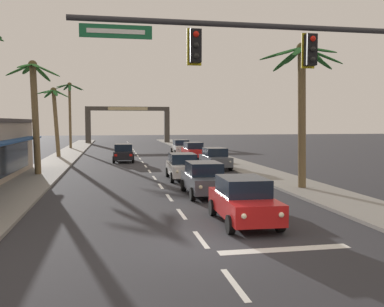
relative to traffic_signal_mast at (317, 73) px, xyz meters
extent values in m
plane|color=#2D2D33|center=(-3.32, 0.15, -5.17)|extent=(220.00, 220.00, 0.00)
cube|color=gray|center=(4.48, 20.15, -5.10)|extent=(3.20, 110.00, 0.14)
cube|color=gray|center=(-11.12, 20.15, -5.10)|extent=(3.20, 110.00, 0.14)
cube|color=silver|center=(-3.32, -2.75, -5.17)|extent=(0.16, 2.00, 0.01)
cube|color=silver|center=(-3.32, 1.02, -5.17)|extent=(0.16, 2.00, 0.01)
cube|color=silver|center=(-3.32, 4.80, -5.17)|extent=(0.16, 2.00, 0.01)
cube|color=silver|center=(-3.32, 8.57, -5.17)|extent=(0.16, 2.00, 0.01)
cube|color=silver|center=(-3.32, 12.35, -5.17)|extent=(0.16, 2.00, 0.01)
cube|color=silver|center=(-3.32, 16.13, -5.17)|extent=(0.16, 2.00, 0.01)
cube|color=silver|center=(-3.32, 19.90, -5.17)|extent=(0.16, 2.00, 0.01)
cube|color=silver|center=(-3.32, 23.68, -5.17)|extent=(0.16, 2.00, 0.01)
cube|color=silver|center=(-3.32, 27.45, -5.17)|extent=(0.16, 2.00, 0.01)
cube|color=silver|center=(-3.32, 31.23, -5.17)|extent=(0.16, 2.00, 0.01)
cube|color=silver|center=(-3.32, 35.00, -5.17)|extent=(0.16, 2.00, 0.01)
cube|color=silver|center=(-3.32, 38.78, -5.17)|extent=(0.16, 2.00, 0.01)
cube|color=silver|center=(-3.32, 42.56, -5.17)|extent=(0.16, 2.00, 0.01)
cube|color=silver|center=(-3.32, 46.33, -5.17)|extent=(0.16, 2.00, 0.01)
cube|color=silver|center=(-3.32, 50.11, -5.17)|extent=(0.16, 2.00, 0.01)
cube|color=silver|center=(-3.32, 53.88, -5.17)|extent=(0.16, 2.00, 0.01)
cube|color=silver|center=(-3.32, 57.66, -5.17)|extent=(0.16, 2.00, 0.01)
cube|color=silver|center=(-3.32, 61.43, -5.17)|extent=(0.16, 2.00, 0.01)
cube|color=silver|center=(-3.32, 65.21, -5.17)|extent=(0.16, 2.00, 0.01)
cube|color=silver|center=(-3.32, 68.98, -5.17)|extent=(0.16, 2.00, 0.01)
cube|color=silver|center=(-1.12, -0.45, -5.17)|extent=(4.00, 0.44, 0.01)
cylinder|color=#2D2D33|center=(-1.97, 0.00, 1.32)|extent=(10.45, 0.16, 0.16)
cube|color=black|center=(-0.23, -0.02, 0.68)|extent=(0.32, 0.26, 0.92)
sphere|color=red|center=(-0.23, -0.16, 0.98)|extent=(0.17, 0.17, 0.17)
sphere|color=black|center=(-0.23, -0.16, 0.68)|extent=(0.17, 0.17, 0.17)
sphere|color=black|center=(-0.23, -0.16, 0.38)|extent=(0.17, 0.17, 0.17)
cube|color=yellow|center=(-0.23, 0.15, 0.68)|extent=(0.42, 0.03, 1.04)
cube|color=black|center=(-3.71, -0.02, 0.68)|extent=(0.32, 0.26, 0.92)
sphere|color=red|center=(-3.71, -0.16, 0.98)|extent=(0.17, 0.17, 0.17)
sphere|color=black|center=(-3.71, -0.16, 0.68)|extent=(0.17, 0.17, 0.17)
sphere|color=black|center=(-3.71, -0.16, 0.38)|extent=(0.17, 0.17, 0.17)
cube|color=yellow|center=(-3.71, 0.15, 0.68)|extent=(0.42, 0.03, 1.04)
cube|color=#146038|center=(-5.90, 0.00, 1.00)|extent=(1.95, 0.05, 0.36)
cube|color=white|center=(-5.90, -0.02, 1.00)|extent=(1.56, 0.01, 0.12)
cube|color=red|center=(-1.33, 2.88, -4.49)|extent=(1.88, 4.35, 0.72)
cube|color=black|center=(-1.32, 3.03, -3.81)|extent=(1.66, 2.24, 0.64)
cylinder|color=black|center=(-0.50, 1.43, -4.85)|extent=(0.24, 0.65, 0.64)
cylinder|color=black|center=(-2.23, 1.48, -4.85)|extent=(0.24, 0.65, 0.64)
cylinder|color=black|center=(-0.43, 4.27, -4.85)|extent=(0.24, 0.65, 0.64)
cylinder|color=black|center=(-2.15, 4.32, -4.85)|extent=(0.24, 0.65, 0.64)
sphere|color=#F9EFC6|center=(-0.77, 0.69, -4.41)|extent=(0.18, 0.18, 0.18)
sphere|color=#F9EFC6|center=(-2.01, 0.72, -4.41)|extent=(0.18, 0.18, 0.18)
cube|color=red|center=(-0.61, 5.02, -4.39)|extent=(0.24, 0.07, 0.20)
cube|color=red|center=(-1.93, 5.05, -4.39)|extent=(0.24, 0.07, 0.20)
cube|color=#4C515B|center=(-1.47, 8.95, -4.49)|extent=(1.81, 4.32, 0.72)
cube|color=black|center=(-1.47, 9.10, -3.81)|extent=(1.63, 2.22, 0.64)
cylinder|color=black|center=(-0.63, 7.53, -4.85)|extent=(0.23, 0.64, 0.64)
cylinder|color=black|center=(-2.35, 7.55, -4.85)|extent=(0.23, 0.64, 0.64)
cylinder|color=black|center=(-0.59, 10.36, -4.85)|extent=(0.23, 0.64, 0.64)
cylinder|color=black|center=(-2.32, 10.38, -4.85)|extent=(0.23, 0.64, 0.64)
sphere|color=#F9EFC6|center=(-0.88, 6.78, -4.41)|extent=(0.18, 0.18, 0.18)
sphere|color=#F9EFC6|center=(-2.12, 6.79, -4.41)|extent=(0.18, 0.18, 0.18)
cube|color=red|center=(-0.79, 11.11, -4.39)|extent=(0.24, 0.06, 0.20)
cube|color=red|center=(-2.11, 11.12, -4.39)|extent=(0.24, 0.06, 0.20)
cube|color=silver|center=(-1.58, 15.03, -4.49)|extent=(1.87, 4.34, 0.72)
cube|color=black|center=(-1.57, 15.18, -3.81)|extent=(1.66, 2.24, 0.64)
cylinder|color=black|center=(-0.75, 13.59, -4.85)|extent=(0.24, 0.65, 0.64)
cylinder|color=black|center=(-2.48, 13.64, -4.85)|extent=(0.24, 0.65, 0.64)
cylinder|color=black|center=(-0.68, 16.43, -4.85)|extent=(0.24, 0.65, 0.64)
cylinder|color=black|center=(-2.40, 16.47, -4.85)|extent=(0.24, 0.65, 0.64)
sphere|color=#F9EFC6|center=(-1.01, 12.85, -4.41)|extent=(0.18, 0.18, 0.18)
sphere|color=#F9EFC6|center=(-2.25, 12.88, -4.41)|extent=(0.18, 0.18, 0.18)
cube|color=red|center=(-0.86, 17.18, -4.39)|extent=(0.24, 0.07, 0.20)
cube|color=red|center=(-2.18, 17.21, -4.39)|extent=(0.24, 0.07, 0.20)
cube|color=black|center=(-5.04, 28.18, -4.49)|extent=(1.91, 4.36, 0.72)
cube|color=black|center=(-5.05, 28.03, -3.81)|extent=(1.68, 2.25, 0.64)
cylinder|color=black|center=(-5.85, 29.62, -4.85)|extent=(0.24, 0.65, 0.64)
cylinder|color=black|center=(-4.13, 29.56, -4.85)|extent=(0.24, 0.65, 0.64)
cylinder|color=black|center=(-5.95, 26.79, -4.85)|extent=(0.24, 0.65, 0.64)
cylinder|color=black|center=(-4.23, 26.73, -4.85)|extent=(0.24, 0.65, 0.64)
sphere|color=#B2B2AD|center=(-5.58, 30.37, -4.41)|extent=(0.18, 0.18, 0.18)
sphere|color=#B2B2AD|center=(-4.34, 30.32, -4.41)|extent=(0.18, 0.18, 0.18)
cube|color=red|center=(-5.78, 26.04, -4.39)|extent=(0.24, 0.07, 0.20)
cube|color=red|center=(-4.46, 25.99, -4.39)|extent=(0.24, 0.07, 0.20)
cube|color=red|center=(1.99, 29.84, -4.49)|extent=(1.85, 4.34, 0.72)
cube|color=black|center=(1.99, 29.99, -3.81)|extent=(1.65, 2.23, 0.64)
cylinder|color=black|center=(2.88, 28.44, -4.85)|extent=(0.23, 0.64, 0.64)
cylinder|color=black|center=(1.16, 28.40, -4.85)|extent=(0.23, 0.64, 0.64)
cylinder|color=black|center=(2.82, 31.27, -4.85)|extent=(0.23, 0.64, 0.64)
cylinder|color=black|center=(1.10, 31.24, -4.85)|extent=(0.23, 0.64, 0.64)
sphere|color=#B2B2AD|center=(2.66, 27.68, -4.41)|extent=(0.18, 0.18, 0.18)
sphere|color=#B2B2AD|center=(1.42, 27.65, -4.41)|extent=(0.18, 0.18, 0.18)
cube|color=red|center=(2.61, 32.01, -4.39)|extent=(0.24, 0.07, 0.20)
cube|color=red|center=(1.29, 31.98, -4.39)|extent=(0.24, 0.07, 0.20)
cube|color=silver|center=(1.74, 36.24, -4.49)|extent=(1.78, 4.31, 0.72)
cube|color=black|center=(1.74, 36.39, -3.81)|extent=(1.61, 2.21, 0.64)
cylinder|color=black|center=(2.60, 34.82, -4.85)|extent=(0.22, 0.64, 0.64)
cylinder|color=black|center=(0.87, 34.82, -4.85)|extent=(0.22, 0.64, 0.64)
cylinder|color=black|center=(2.61, 37.65, -4.85)|extent=(0.22, 0.64, 0.64)
cylinder|color=black|center=(0.89, 37.66, -4.85)|extent=(0.22, 0.64, 0.64)
sphere|color=#B2B2AD|center=(2.35, 34.07, -4.41)|extent=(0.18, 0.18, 0.18)
sphere|color=#B2B2AD|center=(1.11, 34.07, -4.41)|extent=(0.18, 0.18, 0.18)
cube|color=red|center=(2.41, 38.40, -4.39)|extent=(0.24, 0.06, 0.20)
cube|color=red|center=(1.09, 38.40, -4.39)|extent=(0.24, 0.06, 0.20)
cube|color=#4C515B|center=(1.95, 20.54, -4.49)|extent=(1.78, 4.31, 0.72)
cube|color=black|center=(1.95, 20.69, -3.81)|extent=(1.61, 2.21, 0.64)
cylinder|color=black|center=(2.81, 19.11, -4.85)|extent=(0.22, 0.64, 0.64)
cylinder|color=black|center=(1.08, 19.12, -4.85)|extent=(0.22, 0.64, 0.64)
cylinder|color=black|center=(2.82, 21.95, -4.85)|extent=(0.22, 0.64, 0.64)
cylinder|color=black|center=(1.10, 21.96, -4.85)|extent=(0.22, 0.64, 0.64)
sphere|color=#B2B2AD|center=(2.56, 18.36, -4.41)|extent=(0.18, 0.18, 0.18)
sphere|color=#B2B2AD|center=(1.32, 18.37, -4.41)|extent=(0.18, 0.18, 0.18)
cube|color=red|center=(2.62, 22.69, -4.39)|extent=(0.24, 0.06, 0.20)
cube|color=red|center=(1.30, 22.70, -4.39)|extent=(0.24, 0.06, 0.20)
cylinder|color=brown|center=(-11.21, 18.63, -1.39)|extent=(0.61, 0.44, 7.56)
ellipsoid|color=#2D702D|center=(-10.40, 18.59, 2.07)|extent=(1.86, 0.47, 0.95)
ellipsoid|color=#2D702D|center=(-10.83, 19.32, 1.97)|extent=(1.31, 1.67, 1.16)
ellipsoid|color=#2D702D|center=(-11.77, 19.45, 2.22)|extent=(1.32, 1.87, 0.66)
ellipsoid|color=#2D702D|center=(-12.19, 18.69, 2.08)|extent=(1.87, 0.52, 0.94)
ellipsoid|color=#2D702D|center=(-11.61, 17.73, 2.24)|extent=(1.02, 1.97, 0.62)
ellipsoid|color=#2D702D|center=(-10.96, 17.73, 2.27)|extent=(1.05, 1.97, 0.57)
sphere|color=#4C4223|center=(-11.30, 18.63, 2.43)|extent=(0.60, 0.60, 0.60)
cylinder|color=brown|center=(-11.75, 33.71, -1.70)|extent=(0.77, 0.40, 6.95)
ellipsoid|color=#236028|center=(-11.16, 33.61, 1.47)|extent=(1.67, 0.62, 0.92)
ellipsoid|color=#236028|center=(-11.62, 34.51, 1.69)|extent=(1.02, 1.77, 0.49)
ellipsoid|color=#236028|center=(-12.48, 34.28, 1.48)|extent=(1.42, 1.46, 0.90)
ellipsoid|color=#236028|center=(-12.76, 33.53, 1.63)|extent=(1.77, 0.76, 0.61)
ellipsoid|color=#236028|center=(-12.30, 32.95, 1.63)|extent=(1.11, 1.73, 0.62)
ellipsoid|color=#236028|center=(-11.68, 32.96, 1.51)|extent=(0.92, 1.69, 0.85)
sphere|color=#4C4223|center=(-11.94, 33.71, 1.82)|extent=(0.60, 0.60, 0.60)
cylinder|color=brown|center=(-11.78, 48.80, -0.75)|extent=(0.39, 0.35, 8.83)
ellipsoid|color=#1E5123|center=(-10.82, 48.89, 3.38)|extent=(1.96, 0.58, 0.90)
ellipsoid|color=#1E5123|center=(-10.98, 49.33, 3.39)|extent=(1.83, 1.43, 0.87)
ellipsoid|color=#1E5123|center=(-11.87, 49.79, 3.54)|extent=(0.62, 2.05, 0.57)
ellipsoid|color=#1E5123|center=(-12.24, 49.62, 3.40)|extent=(1.34, 1.88, 0.85)
ellipsoid|color=#1E5123|center=(-12.72, 48.87, 3.44)|extent=(1.99, 0.54, 0.78)
ellipsoid|color=#1E5123|center=(-12.59, 48.28, 3.51)|extent=(1.91, 1.40, 0.64)
ellipsoid|color=#1E5123|center=(-11.67, 47.93, 3.23)|extent=(0.59, 1.84, 1.18)
ellipsoid|color=#1E5123|center=(-10.95, 48.29, 3.42)|extent=(1.87, 1.38, 0.82)
sphere|color=#4C4223|center=(-11.76, 48.80, 3.71)|extent=(0.60, 0.60, 0.60)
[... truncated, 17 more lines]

